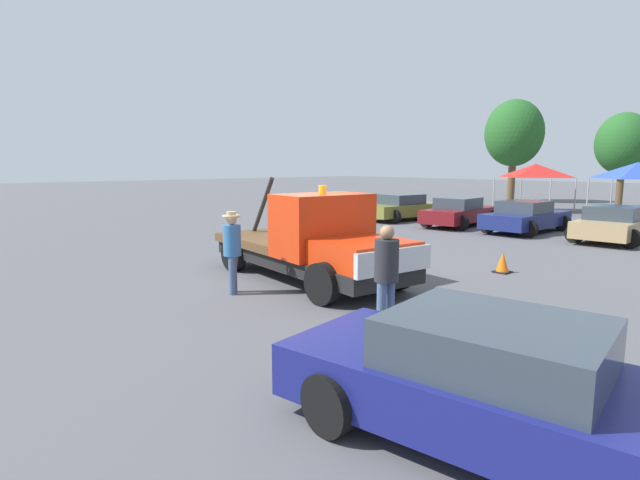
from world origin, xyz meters
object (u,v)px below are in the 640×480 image
(person_at_hood, at_px, (232,246))
(parked_car_maroon, at_px, (460,212))
(parked_car_navy, at_px, (526,217))
(canopy_tent_red, at_px, (536,171))
(foreground_car, at_px, (512,389))
(tree_center, at_px, (514,133))
(tree_left, at_px, (624,144))
(person_near_truck, at_px, (386,271))
(parked_car_tan, at_px, (614,224))
(canopy_tent_blue, at_px, (638,170))
(traffic_cone, at_px, (503,263))
(tow_truck, at_px, (315,244))
(parked_car_olive, at_px, (403,207))

(person_at_hood, bearing_deg, parked_car_maroon, -128.46)
(parked_car_navy, height_order, canopy_tent_red, canopy_tent_red)
(foreground_car, relative_size, tree_center, 0.66)
(canopy_tent_red, distance_m, tree_left, 7.99)
(person_near_truck, xyz_separation_m, parked_car_maroon, (-7.63, 13.91, -0.42))
(parked_car_tan, xyz_separation_m, canopy_tent_blue, (-1.95, 8.74, 1.90))
(person_at_hood, distance_m, canopy_tent_red, 24.78)
(foreground_car, distance_m, canopy_tent_red, 28.23)
(parked_car_maroon, bearing_deg, canopy_tent_blue, -33.44)
(parked_car_maroon, distance_m, canopy_tent_red, 10.04)
(tree_left, relative_size, traffic_cone, 11.39)
(canopy_tent_blue, bearing_deg, person_at_hood, -92.16)
(tow_truck, distance_m, canopy_tent_red, 22.85)
(foreground_car, relative_size, parked_car_olive, 1.06)
(tow_truck, relative_size, person_near_truck, 3.44)
(foreground_car, relative_size, canopy_tent_red, 1.45)
(canopy_tent_blue, height_order, traffic_cone, canopy_tent_blue)
(tow_truck, height_order, parked_car_tan, tow_truck)
(person_near_truck, relative_size, person_at_hood, 1.01)
(person_at_hood, relative_size, traffic_cone, 3.33)
(foreground_car, bearing_deg, traffic_cone, 109.00)
(tow_truck, distance_m, parked_car_tan, 12.82)
(parked_car_olive, bearing_deg, tree_center, 14.49)
(tree_left, bearing_deg, foreground_car, -73.62)
(foreground_car, distance_m, tree_center, 36.69)
(tree_center, bearing_deg, parked_car_tan, -52.11)
(parked_car_tan, relative_size, canopy_tent_red, 1.24)
(parked_car_maroon, distance_m, parked_car_navy, 3.07)
(foreground_car, relative_size, canopy_tent_blue, 1.49)
(parked_car_navy, bearing_deg, foreground_car, -153.74)
(parked_car_maroon, bearing_deg, parked_car_navy, -92.31)
(canopy_tent_blue, bearing_deg, foreground_car, -75.68)
(parked_car_olive, relative_size, parked_car_tan, 1.11)
(person_at_hood, relative_size, tree_left, 0.29)
(parked_car_maroon, height_order, canopy_tent_red, canopy_tent_red)
(parked_car_tan, height_order, tree_left, tree_left)
(person_near_truck, height_order, parked_car_olive, person_near_truck)
(tow_truck, xyz_separation_m, traffic_cone, (2.47, 4.43, -0.68))
(canopy_tent_blue, relative_size, tree_center, 0.44)
(parked_car_tan, bearing_deg, canopy_tent_blue, 9.08)
(parked_car_maroon, distance_m, tree_center, 18.20)
(tow_truck, distance_m, canopy_tent_blue, 21.40)
(tow_truck, relative_size, canopy_tent_blue, 1.86)
(parked_car_navy, bearing_deg, person_at_hood, -177.43)
(person_near_truck, distance_m, tree_center, 33.66)
(foreground_car, height_order, canopy_tent_blue, canopy_tent_blue)
(parked_car_olive, xyz_separation_m, tree_center, (-2.79, 16.43, 4.53))
(person_at_hood, height_order, tree_center, tree_center)
(parked_car_tan, bearing_deg, traffic_cone, 176.76)
(tow_truck, relative_size, tree_left, 1.02)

